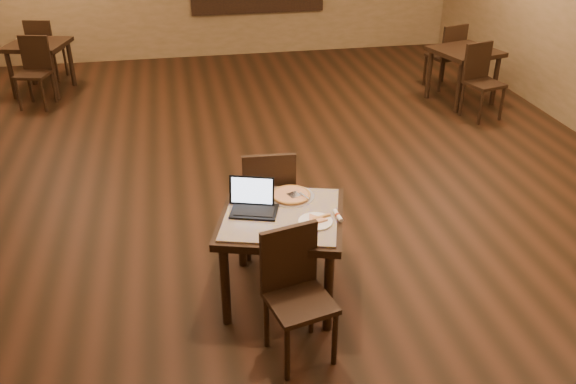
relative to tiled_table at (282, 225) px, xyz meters
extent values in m
plane|color=black|center=(0.36, 2.02, -0.66)|extent=(10.00, 10.00, 0.00)
cylinder|color=black|center=(-0.47, -0.26, -0.31)|extent=(0.07, 0.07, 0.71)
cylinder|color=black|center=(-0.26, 0.47, -0.31)|extent=(0.07, 0.07, 0.71)
cylinder|color=black|center=(0.26, -0.47, -0.31)|extent=(0.07, 0.07, 0.71)
cylinder|color=black|center=(0.47, 0.26, -0.31)|extent=(0.07, 0.07, 0.71)
cube|color=black|center=(0.00, 0.00, 0.06)|extent=(1.14, 1.14, 0.06)
cube|color=#1D189E|center=(0.00, 0.00, 0.09)|extent=(1.04, 1.04, 0.02)
cylinder|color=black|center=(-0.13, -0.92, -0.44)|extent=(0.04, 0.04, 0.45)
cylinder|color=black|center=(-0.22, -0.57, -0.44)|extent=(0.04, 0.04, 0.45)
cylinder|color=black|center=(0.22, -0.83, -0.44)|extent=(0.04, 0.04, 0.45)
cylinder|color=black|center=(0.13, -0.48, -0.44)|extent=(0.04, 0.04, 0.45)
cube|color=black|center=(0.00, -0.70, -0.19)|extent=(0.50, 0.50, 0.04)
cube|color=black|center=(-0.04, -0.52, 0.06)|extent=(0.41, 0.14, 0.48)
cylinder|color=black|center=(0.20, 0.88, -0.42)|extent=(0.04, 0.04, 0.47)
cylinder|color=black|center=(0.18, 0.50, -0.42)|extent=(0.04, 0.04, 0.47)
cylinder|color=black|center=(-0.18, 0.90, -0.42)|extent=(0.04, 0.04, 0.47)
cylinder|color=black|center=(-0.20, 0.52, -0.42)|extent=(0.04, 0.04, 0.47)
cube|color=black|center=(0.00, 0.70, -0.17)|extent=(0.46, 0.46, 0.04)
cube|color=black|center=(-0.01, 0.50, 0.11)|extent=(0.44, 0.07, 0.50)
cube|color=black|center=(-0.20, 0.05, 0.11)|extent=(0.40, 0.33, 0.02)
cube|color=black|center=(-0.20, 0.17, 0.23)|extent=(0.35, 0.15, 0.23)
cube|color=silver|center=(-0.20, 0.16, 0.23)|extent=(0.31, 0.13, 0.20)
cylinder|color=white|center=(0.22, -0.18, 0.11)|extent=(0.25, 0.25, 0.01)
cylinder|color=silver|center=(0.12, 0.24, 0.11)|extent=(0.37, 0.37, 0.01)
cylinder|color=beige|center=(0.12, 0.24, 0.12)|extent=(0.30, 0.30, 0.02)
torus|color=#BA7D3B|center=(0.12, 0.24, 0.12)|extent=(0.31, 0.31, 0.02)
cube|color=silver|center=(0.14, 0.22, 0.13)|extent=(0.16, 0.23, 0.01)
cylinder|color=white|center=(0.40, -0.14, 0.12)|extent=(0.04, 0.15, 0.03)
cylinder|color=#A93614|center=(0.40, -0.14, 0.12)|extent=(0.04, 0.03, 0.04)
cylinder|color=black|center=(3.13, 3.56, -0.30)|extent=(0.07, 0.07, 0.73)
cylinder|color=black|center=(2.95, 4.19, -0.30)|extent=(0.07, 0.07, 0.73)
cylinder|color=black|center=(3.76, 3.73, -0.30)|extent=(0.07, 0.07, 0.73)
cylinder|color=black|center=(3.58, 4.36, -0.30)|extent=(0.07, 0.07, 0.73)
cube|color=black|center=(3.36, 3.96, 0.08)|extent=(1.01, 1.01, 0.06)
cylinder|color=black|center=(3.23, 3.07, -0.43)|extent=(0.04, 0.04, 0.46)
cylinder|color=black|center=(3.13, 3.42, -0.43)|extent=(0.04, 0.04, 0.46)
cylinder|color=black|center=(3.58, 3.17, -0.43)|extent=(0.04, 0.04, 0.46)
cylinder|color=black|center=(3.48, 3.52, -0.43)|extent=(0.04, 0.04, 0.46)
cube|color=black|center=(3.36, 3.30, -0.18)|extent=(0.53, 0.53, 0.04)
cube|color=black|center=(3.30, 3.48, 0.09)|extent=(0.42, 0.15, 0.49)
cylinder|color=black|center=(3.48, 4.85, -0.43)|extent=(0.04, 0.04, 0.46)
cylinder|color=black|center=(3.58, 4.50, -0.43)|extent=(0.04, 0.04, 0.46)
cylinder|color=black|center=(3.13, 4.75, -0.43)|extent=(0.04, 0.04, 0.46)
cylinder|color=black|center=(3.23, 4.40, -0.43)|extent=(0.04, 0.04, 0.46)
cube|color=black|center=(3.36, 4.62, -0.18)|extent=(0.53, 0.53, 0.04)
cube|color=black|center=(3.41, 4.44, 0.09)|extent=(0.42, 0.15, 0.49)
cylinder|color=black|center=(-3.04, 5.32, -0.31)|extent=(0.07, 0.07, 0.71)
cylinder|color=black|center=(-2.87, 5.94, -0.31)|extent=(0.07, 0.07, 0.71)
cylinder|color=black|center=(-2.42, 5.15, -0.31)|extent=(0.07, 0.07, 0.71)
cylinder|color=black|center=(-2.25, 5.77, -0.31)|extent=(0.07, 0.07, 0.71)
cube|color=black|center=(-2.64, 5.54, 0.06)|extent=(0.98, 0.98, 0.06)
cylinder|color=black|center=(-2.86, 4.77, -0.44)|extent=(0.04, 0.04, 0.45)
cylinder|color=black|center=(-2.77, 5.11, -0.44)|extent=(0.04, 0.04, 0.45)
cylinder|color=black|center=(-2.52, 4.67, -0.44)|extent=(0.04, 0.04, 0.45)
cylinder|color=black|center=(-2.42, 5.02, -0.44)|extent=(0.04, 0.04, 0.45)
cube|color=black|center=(-2.64, 4.89, -0.19)|extent=(0.51, 0.51, 0.04)
cube|color=black|center=(-2.59, 5.08, 0.07)|extent=(0.42, 0.15, 0.48)
cylinder|color=black|center=(-2.42, 6.32, -0.44)|extent=(0.04, 0.04, 0.45)
cylinder|color=black|center=(-2.52, 5.97, -0.44)|extent=(0.04, 0.04, 0.45)
cylinder|color=black|center=(-2.77, 6.41, -0.44)|extent=(0.04, 0.04, 0.45)
cylinder|color=black|center=(-2.86, 6.07, -0.44)|extent=(0.04, 0.04, 0.45)
cube|color=black|center=(-2.64, 6.19, -0.19)|extent=(0.51, 0.51, 0.04)
cube|color=black|center=(-2.69, 6.01, 0.07)|extent=(0.42, 0.15, 0.48)
camera|label=1|loc=(-0.70, -3.89, 2.44)|focal=38.00mm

